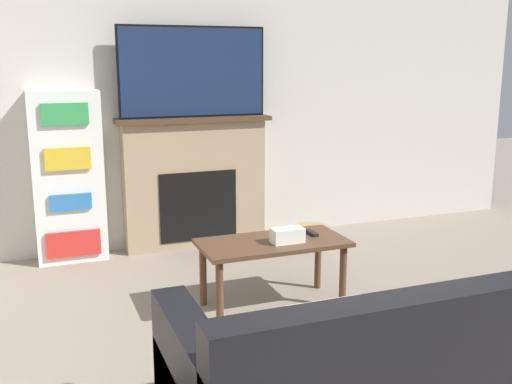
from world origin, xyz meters
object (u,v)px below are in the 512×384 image
(fireplace, at_px, (195,182))
(couch, at_px, (423,369))
(storage_basket, at_px, (311,237))
(coffee_table, at_px, (273,250))
(tv, at_px, (193,72))
(bookshelf, at_px, (68,178))

(fireplace, height_order, couch, fireplace)
(fireplace, distance_m, storage_basket, 1.18)
(coffee_table, bearing_deg, tv, 94.48)
(fireplace, bearing_deg, tv, -90.00)
(couch, height_order, coffee_table, couch)
(tv, bearing_deg, coffee_table, -85.52)
(tv, bearing_deg, fireplace, 90.00)
(tv, distance_m, bookshelf, 1.41)
(couch, bearing_deg, storage_basket, 74.76)
(tv, height_order, couch, tv)
(tv, bearing_deg, couch, -85.39)
(tv, distance_m, storage_basket, 1.83)
(coffee_table, bearing_deg, fireplace, 94.42)
(couch, distance_m, storage_basket, 2.77)
(couch, bearing_deg, tv, 94.61)
(fireplace, relative_size, storage_basket, 4.20)
(bookshelf, distance_m, storage_basket, 2.22)
(bookshelf, bearing_deg, tv, 0.13)
(tv, height_order, coffee_table, tv)
(bookshelf, bearing_deg, couch, -66.25)
(bookshelf, bearing_deg, fireplace, 1.16)
(tv, xyz_separation_m, couch, (0.25, -3.09, -1.31))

